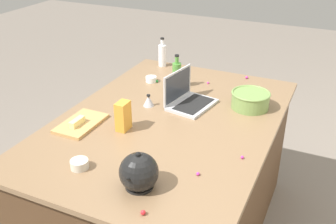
{
  "coord_description": "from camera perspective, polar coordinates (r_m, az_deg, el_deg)",
  "views": [
    {
      "loc": [
        1.89,
        0.87,
        2.02
      ],
      "look_at": [
        0.0,
        0.0,
        0.95
      ],
      "focal_mm": 42.17,
      "sensor_mm": 36.0,
      "label": 1
    }
  ],
  "objects": [
    {
      "name": "candy_6",
      "position": [
        2.58,
        13.23,
        0.93
      ],
      "size": [
        0.02,
        0.02,
        0.02
      ],
      "primitive_type": "sphere",
      "color": "green",
      "rests_on": "island_counter"
    },
    {
      "name": "butter_stick_left",
      "position": [
        2.32,
        -13.01,
        -1.4
      ],
      "size": [
        0.11,
        0.04,
        0.04
      ],
      "primitive_type": "cube",
      "rotation": [
        0.0,
        0.0,
        -0.0
      ],
      "color": "#F4E58C",
      "rests_on": "cutting_board"
    },
    {
      "name": "laptop",
      "position": [
        2.52,
        2.82,
        2.01
      ],
      "size": [
        0.34,
        0.28,
        0.22
      ],
      "color": "#B7B7BC",
      "rests_on": "island_counter"
    },
    {
      "name": "bottle_olive",
      "position": [
        2.76,
        1.27,
        5.47
      ],
      "size": [
        0.06,
        0.06,
        0.24
      ],
      "color": "#4C8C38",
      "rests_on": "island_counter"
    },
    {
      "name": "candy_bag",
      "position": [
        2.23,
        -6.51,
        -0.58
      ],
      "size": [
        0.09,
        0.06,
        0.17
      ],
      "primitive_type": "cube",
      "color": "gold",
      "rests_on": "island_counter"
    },
    {
      "name": "candy_3",
      "position": [
        2.04,
        10.69,
        -6.44
      ],
      "size": [
        0.02,
        0.02,
        0.02
      ],
      "primitive_type": "sphere",
      "color": "#CC3399",
      "rests_on": "island_counter"
    },
    {
      "name": "island_counter",
      "position": [
        2.61,
        0.0,
        -9.79
      ],
      "size": [
        1.79,
        1.24,
        0.9
      ],
      "color": "#4C331E",
      "rests_on": "ground"
    },
    {
      "name": "ramekin_small",
      "position": [
        2.88,
        -2.46,
        4.77
      ],
      "size": [
        0.08,
        0.08,
        0.04
      ],
      "primitive_type": "cylinder",
      "color": "white",
      "rests_on": "island_counter"
    },
    {
      "name": "candy_5",
      "position": [
        2.99,
        11.3,
        4.93
      ],
      "size": [
        0.02,
        0.02,
        0.02
      ],
      "primitive_type": "sphere",
      "color": "#CC3399",
      "rests_on": "island_counter"
    },
    {
      "name": "candy_4",
      "position": [
        1.68,
        -3.62,
        -14.31
      ],
      "size": [
        0.02,
        0.02,
        0.02
      ],
      "primitive_type": "sphere",
      "color": "red",
      "rests_on": "island_counter"
    },
    {
      "name": "kettle",
      "position": [
        1.78,
        -4.25,
        -8.72
      ],
      "size": [
        0.21,
        0.18,
        0.2
      ],
      "color": "black",
      "rests_on": "island_counter"
    },
    {
      "name": "kitchen_timer",
      "position": [
        2.52,
        -2.83,
        1.65
      ],
      "size": [
        0.07,
        0.07,
        0.08
      ],
      "color": "#B2B2B7",
      "rests_on": "island_counter"
    },
    {
      "name": "mixing_bowl_large",
      "position": [
        2.53,
        11.82,
        1.77
      ],
      "size": [
        0.24,
        0.24,
        0.11
      ],
      "color": "#72934C",
      "rests_on": "island_counter"
    },
    {
      "name": "candy_0",
      "position": [
        2.88,
        -1.59,
        4.48
      ],
      "size": [
        0.02,
        0.02,
        0.02
      ],
      "primitive_type": "sphere",
      "color": "green",
      "rests_on": "island_counter"
    },
    {
      "name": "cutting_board",
      "position": [
        2.36,
        -12.46,
        -1.62
      ],
      "size": [
        0.31,
        0.19,
        0.02
      ],
      "primitive_type": "cube",
      "color": "tan",
      "rests_on": "island_counter"
    },
    {
      "name": "ramekin_medium",
      "position": [
        1.97,
        -12.68,
        -7.37
      ],
      "size": [
        0.09,
        0.09,
        0.04
      ],
      "primitive_type": "cylinder",
      "color": "beige",
      "rests_on": "island_counter"
    },
    {
      "name": "bottle_vinegar",
      "position": [
        3.16,
        -0.82,
        8.28
      ],
      "size": [
        0.06,
        0.06,
        0.23
      ],
      "color": "white",
      "rests_on": "island_counter"
    },
    {
      "name": "candy_1",
      "position": [
        2.86,
        5.81,
        4.22
      ],
      "size": [
        0.02,
        0.02,
        0.02
      ],
      "primitive_type": "sphere",
      "color": "#CC3399",
      "rests_on": "island_counter"
    },
    {
      "name": "candy_2",
      "position": [
        1.89,
        4.36,
        -8.9
      ],
      "size": [
        0.02,
        0.02,
        0.02
      ],
      "primitive_type": "sphere",
      "color": "#CC3399",
      "rests_on": "island_counter"
    }
  ]
}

